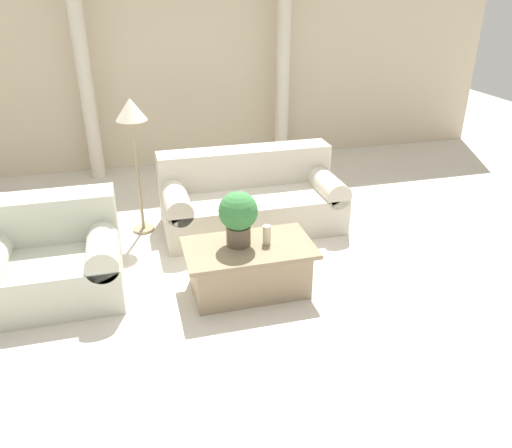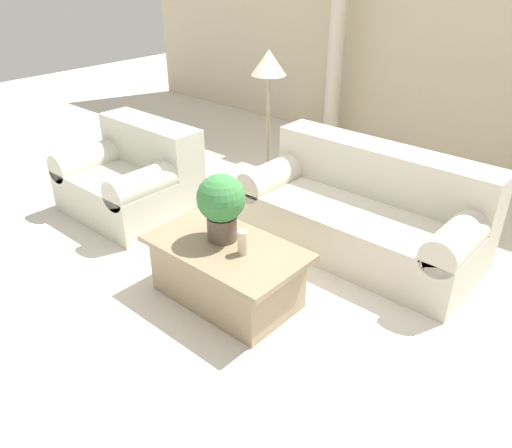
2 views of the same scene
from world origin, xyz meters
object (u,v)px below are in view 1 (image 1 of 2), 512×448
at_px(sofa_long, 250,197).
at_px(loveseat, 52,257).
at_px(potted_plant, 238,215).
at_px(floor_lamp, 132,122).
at_px(coffee_table, 249,267).

relative_size(sofa_long, loveseat, 1.69).
xyz_separation_m(potted_plant, floor_lamp, (-0.78, 1.43, 0.51)).
bearing_deg(loveseat, coffee_table, -14.79).
bearing_deg(floor_lamp, coffee_table, -59.79).
xyz_separation_m(sofa_long, floor_lamp, (-1.21, 0.16, 0.92)).
bearing_deg(coffee_table, loveseat, 165.21).
distance_m(loveseat, coffee_table, 1.76).
bearing_deg(sofa_long, coffee_table, -104.85).
height_order(sofa_long, loveseat, same).
xyz_separation_m(loveseat, coffee_table, (1.70, -0.45, -0.11)).
height_order(loveseat, potted_plant, potted_plant).
xyz_separation_m(sofa_long, loveseat, (-2.05, -0.88, 0.01)).
height_order(loveseat, coffee_table, loveseat).
relative_size(sofa_long, coffee_table, 1.74).
relative_size(loveseat, floor_lamp, 0.79).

